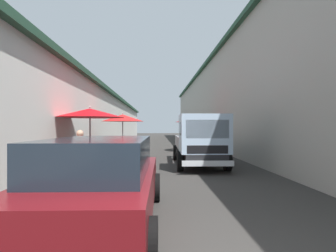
# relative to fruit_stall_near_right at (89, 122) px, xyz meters

# --- Properties ---
(ground) EXTENTS (90.00, 90.00, 0.00)m
(ground) POSITION_rel_fruit_stall_near_right_xyz_m (6.79, -2.83, -1.81)
(ground) COLOR #33302D
(building_left_whitewash) EXTENTS (49.80, 7.50, 4.19)m
(building_left_whitewash) POSITION_rel_fruit_stall_near_right_xyz_m (9.04, 4.39, 0.29)
(building_left_whitewash) COLOR silver
(building_left_whitewash) RESTS_ON ground
(building_right_concrete) EXTENTS (49.80, 7.50, 6.87)m
(building_right_concrete) POSITION_rel_fruit_stall_near_right_xyz_m (9.04, -10.05, 1.64)
(building_right_concrete) COLOR #A39E93
(building_right_concrete) RESTS_ON ground
(fruit_stall_near_right) EXTENTS (2.44, 2.44, 2.37)m
(fruit_stall_near_right) POSITION_rel_fruit_stall_near_right_xyz_m (0.00, 0.00, 0.00)
(fruit_stall_near_right) COLOR #9E9EA3
(fruit_stall_near_right) RESTS_ON ground
(fruit_stall_far_right) EXTENTS (2.86, 2.86, 2.34)m
(fruit_stall_far_right) POSITION_rel_fruit_stall_near_right_xyz_m (7.19, -5.05, 0.05)
(fruit_stall_far_right) COLOR #9E9EA3
(fruit_stall_far_right) RESTS_ON ground
(fruit_stall_mid_lane) EXTENTS (2.16, 2.16, 2.34)m
(fruit_stall_mid_lane) POSITION_rel_fruit_stall_near_right_xyz_m (3.96, -0.70, -0.04)
(fruit_stall_mid_lane) COLOR #9E9EA3
(fruit_stall_mid_lane) RESTS_ON ground
(hatchback_car) EXTENTS (3.95, 1.99, 1.45)m
(hatchback_car) POSITION_rel_fruit_stall_near_right_xyz_m (-4.89, -1.51, -1.07)
(hatchback_car) COLOR #600F14
(hatchback_car) RESTS_ON ground
(delivery_truck) EXTENTS (4.96, 2.06, 2.08)m
(delivery_truck) POSITION_rel_fruit_stall_near_right_xyz_m (0.75, -4.18, -0.77)
(delivery_truck) COLOR black
(delivery_truck) RESTS_ON ground
(vendor_by_crates) EXTENTS (0.40, 0.55, 1.54)m
(vendor_by_crates) POSITION_rel_fruit_stall_near_right_xyz_m (-1.45, -0.13, -0.93)
(vendor_by_crates) COLOR navy
(vendor_by_crates) RESTS_ON ground
(parked_scooter) EXTENTS (1.67, 0.58, 1.14)m
(parked_scooter) POSITION_rel_fruit_stall_near_right_xyz_m (5.71, -4.53, -1.36)
(parked_scooter) COLOR black
(parked_scooter) RESTS_ON ground
(plastic_stool) EXTENTS (0.30, 0.30, 0.43)m
(plastic_stool) POSITION_rel_fruit_stall_near_right_xyz_m (4.87, -4.28, -1.48)
(plastic_stool) COLOR #1E8C3F
(plastic_stool) RESTS_ON ground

